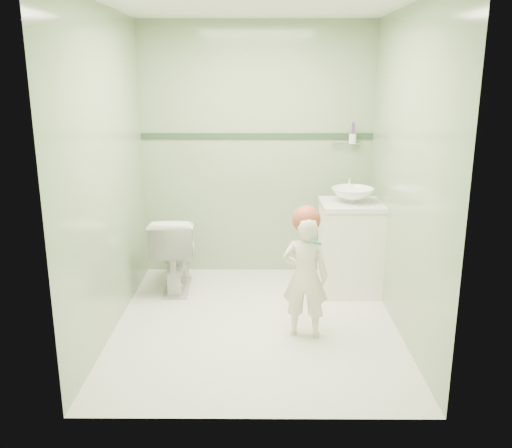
{
  "coord_description": "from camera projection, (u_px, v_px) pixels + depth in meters",
  "views": [
    {
      "loc": [
        0.02,
        -4.0,
        1.92
      ],
      "look_at": [
        0.0,
        0.15,
        0.78
      ],
      "focal_mm": 38.58,
      "sensor_mm": 36.0,
      "label": 1
    }
  ],
  "objects": [
    {
      "name": "ground",
      "position": [
        256.0,
        324.0,
        4.37
      ],
      "size": [
        2.5,
        2.5,
        0.0
      ],
      "primitive_type": "plane",
      "color": "silver",
      "rests_on": "ground"
    },
    {
      "name": "vanity",
      "position": [
        350.0,
        249.0,
        4.93
      ],
      "size": [
        0.52,
        0.5,
        0.8
      ],
      "primitive_type": "cube",
      "color": "white",
      "rests_on": "ground"
    },
    {
      "name": "hair_cap",
      "position": [
        306.0,
        220.0,
        3.97
      ],
      "size": [
        0.21,
        0.21,
        0.21
      ],
      "primitive_type": "sphere",
      "color": "#A34831",
      "rests_on": "toddler"
    },
    {
      "name": "trim_stripe",
      "position": [
        257.0,
        136.0,
        5.2
      ],
      "size": [
        2.2,
        0.02,
        0.05
      ],
      "primitive_type": "cube",
      "color": "#28432B",
      "rests_on": "room_shell"
    },
    {
      "name": "basin",
      "position": [
        352.0,
        195.0,
        4.8
      ],
      "size": [
        0.37,
        0.37,
        0.13
      ],
      "primitive_type": "imported",
      "color": "white",
      "rests_on": "counter"
    },
    {
      "name": "cup_holder",
      "position": [
        352.0,
        138.0,
        5.15
      ],
      "size": [
        0.26,
        0.07,
        0.21
      ],
      "color": "silver",
      "rests_on": "room_shell"
    },
    {
      "name": "faucet",
      "position": [
        349.0,
        182.0,
        4.96
      ],
      "size": [
        0.03,
        0.13,
        0.18
      ],
      "color": "silver",
      "rests_on": "counter"
    },
    {
      "name": "toddler",
      "position": [
        305.0,
        277.0,
        4.06
      ],
      "size": [
        0.37,
        0.28,
        0.93
      ],
      "primitive_type": "imported",
      "rotation": [
        0.0,
        0.0,
        2.97
      ],
      "color": "white",
      "rests_on": "ground"
    },
    {
      "name": "toilet",
      "position": [
        175.0,
        252.0,
        5.0
      ],
      "size": [
        0.41,
        0.7,
        0.7
      ],
      "primitive_type": "imported",
      "rotation": [
        0.0,
        0.0,
        3.17
      ],
      "color": "white",
      "rests_on": "ground"
    },
    {
      "name": "teal_toothbrush",
      "position": [
        315.0,
        242.0,
        3.85
      ],
      "size": [
        0.11,
        0.14,
        0.08
      ],
      "color": "#138F85",
      "rests_on": "toddler"
    },
    {
      "name": "counter",
      "position": [
        352.0,
        204.0,
        4.82
      ],
      "size": [
        0.54,
        0.52,
        0.04
      ],
      "primitive_type": "cube",
      "color": "white",
      "rests_on": "vanity"
    },
    {
      "name": "room_shell",
      "position": [
        256.0,
        174.0,
        4.05
      ],
      "size": [
        2.5,
        2.54,
        2.4
      ],
      "color": "#8EAE7B",
      "rests_on": "ground"
    }
  ]
}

